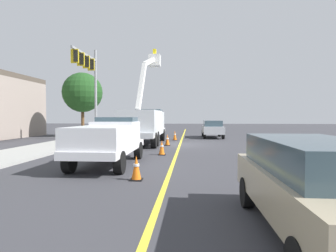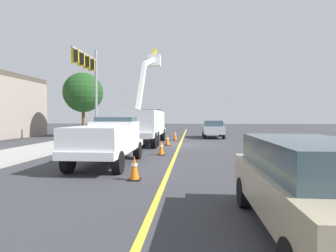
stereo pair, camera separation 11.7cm
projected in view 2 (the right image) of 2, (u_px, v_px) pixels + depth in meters
name	position (u px, v px, depth m)	size (l,w,h in m)	color
ground	(180.00, 144.00, 21.07)	(120.00, 120.00, 0.00)	#38383D
sidewalk_far_side	(69.00, 143.00, 21.79)	(60.00, 3.60, 0.12)	#9E9E99
lane_centre_stripe	(180.00, 144.00, 21.07)	(50.00, 0.16, 0.01)	yellow
utility_bucket_truck	(145.00, 123.00, 21.55)	(8.20, 2.59, 7.43)	silver
service_pickup_truck	(107.00, 139.00, 12.13)	(5.60, 2.19, 2.06)	white
passing_minivan	(213.00, 128.00, 27.83)	(4.80, 1.95, 1.69)	silver
trailing_sedan	(312.00, 182.00, 4.84)	(4.80, 1.95, 1.69)	tan
traffic_cone_leading	(134.00, 168.00, 9.26)	(0.40, 0.40, 0.81)	black
traffic_cone_mid_front	(161.00, 148.00, 15.32)	(0.40, 0.40, 0.80)	black
traffic_cone_mid_rear	(167.00, 140.00, 20.30)	(0.40, 0.40, 0.81)	black
traffic_cone_trailing	(175.00, 136.00, 24.74)	(0.40, 0.40, 0.85)	black
traffic_signal_mast	(89.00, 74.00, 23.20)	(5.15, 0.56, 7.92)	gray
street_tree_right	(83.00, 93.00, 29.05)	(4.06, 4.06, 6.59)	brown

